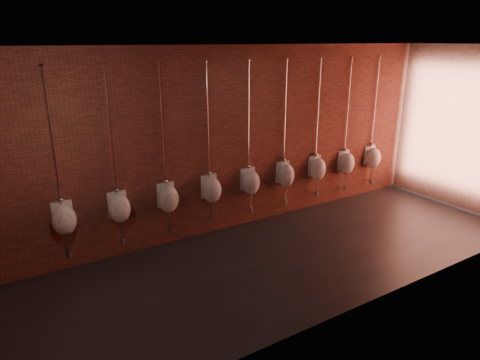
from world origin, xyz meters
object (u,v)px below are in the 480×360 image
object	(u,v)px
urinal_2	(168,198)
urinal_4	(251,181)
urinal_6	(317,168)
urinal_0	(64,218)
urinal_5	(286,174)
urinal_1	(119,207)
urinal_7	(346,162)
urinal_3	(212,189)
urinal_8	(373,157)

from	to	relation	value
urinal_2	urinal_4	xyz separation A→B (m)	(1.59, 0.00, 0.00)
urinal_4	urinal_6	bearing A→B (deg)	0.00
urinal_0	urinal_5	world-z (taller)	same
urinal_1	urinal_7	bearing A→B (deg)	0.00
urinal_3	urinal_5	xyz separation A→B (m)	(1.59, 0.00, 0.00)
urinal_4	urinal_6	distance (m)	1.59
urinal_4	urinal_8	bearing A→B (deg)	0.00
urinal_0	urinal_6	distance (m)	4.77
urinal_2	urinal_8	world-z (taller)	same
urinal_6	urinal_3	bearing A→B (deg)	180.00
urinal_8	urinal_4	bearing A→B (deg)	180.00
urinal_0	urinal_4	xyz separation A→B (m)	(3.18, 0.00, 0.00)
urinal_1	urinal_0	bearing A→B (deg)	180.00
urinal_1	urinal_3	size ratio (longest dim) A/B	1.00
urinal_5	urinal_3	bearing A→B (deg)	180.00
urinal_7	urinal_8	world-z (taller)	same
urinal_1	urinal_5	bearing A→B (deg)	0.00
urinal_5	urinal_8	distance (m)	2.38
urinal_8	urinal_5	bearing A→B (deg)	180.00
urinal_2	urinal_6	xyz separation A→B (m)	(3.18, 0.00, 0.00)
urinal_1	urinal_4	size ratio (longest dim) A/B	1.00
urinal_5	urinal_8	world-z (taller)	same
urinal_2	urinal_4	world-z (taller)	same
urinal_2	urinal_3	size ratio (longest dim) A/B	1.00
urinal_2	urinal_6	world-z (taller)	same
urinal_6	urinal_8	bearing A→B (deg)	0.00
urinal_2	urinal_4	distance (m)	1.59
urinal_0	urinal_2	distance (m)	1.59
urinal_4	urinal_8	distance (m)	3.18
urinal_5	urinal_6	distance (m)	0.79
urinal_2	urinal_4	size ratio (longest dim) A/B	1.00
urinal_0	urinal_4	bearing A→B (deg)	0.00
urinal_0	urinal_1	world-z (taller)	same
urinal_2	urinal_5	xyz separation A→B (m)	(2.38, 0.00, 0.00)
urinal_7	urinal_8	distance (m)	0.79
urinal_2	urinal_5	bearing A→B (deg)	0.00
urinal_5	urinal_7	size ratio (longest dim) A/B	1.00
urinal_1	urinal_3	world-z (taller)	same
urinal_2	urinal_5	size ratio (longest dim) A/B	1.00
urinal_0	urinal_6	size ratio (longest dim) A/B	1.00
urinal_1	urinal_6	bearing A→B (deg)	0.00
urinal_5	urinal_2	bearing A→B (deg)	180.00
urinal_1	urinal_2	world-z (taller)	same
urinal_0	urinal_4	distance (m)	3.18
urinal_7	urinal_5	bearing A→B (deg)	180.00
urinal_0	urinal_4	world-z (taller)	same
urinal_6	urinal_5	bearing A→B (deg)	180.00
urinal_0	urinal_8	size ratio (longest dim) A/B	1.00
urinal_7	urinal_3	bearing A→B (deg)	180.00
urinal_4	urinal_1	bearing A→B (deg)	180.00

